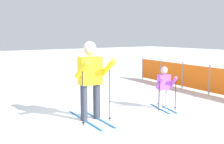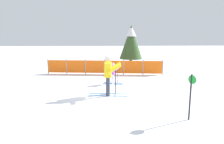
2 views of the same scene
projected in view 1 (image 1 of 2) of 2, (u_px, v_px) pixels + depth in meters
The scene contains 4 objects.
ground_plane at pixel (90, 118), 6.57m from camera, with size 60.00×60.00×0.00m, color white.
skier_adult at pixel (91, 73), 6.32m from camera, with size 1.72×0.80×1.80m.
skier_child at pixel (164, 84), 7.32m from camera, with size 1.08×0.60×1.13m.
safety_fence at pixel (210, 80), 9.18m from camera, with size 7.46×0.77×0.97m.
Camera 1 is at (5.50, -3.25, 1.94)m, focal length 45.00 mm.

